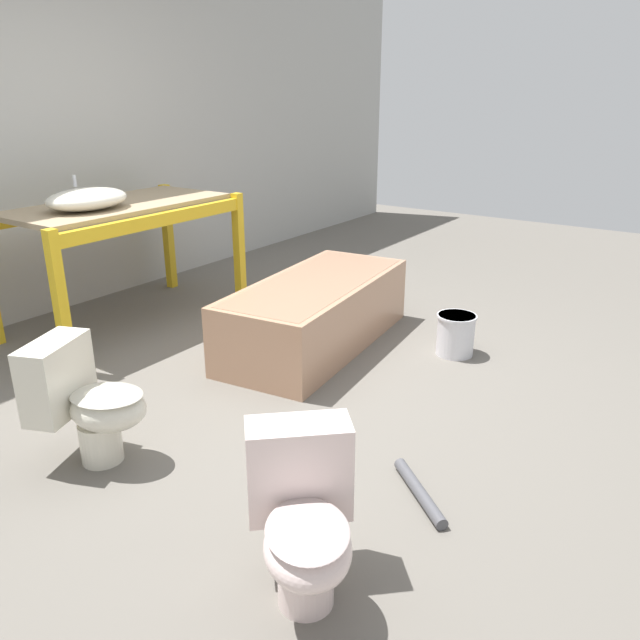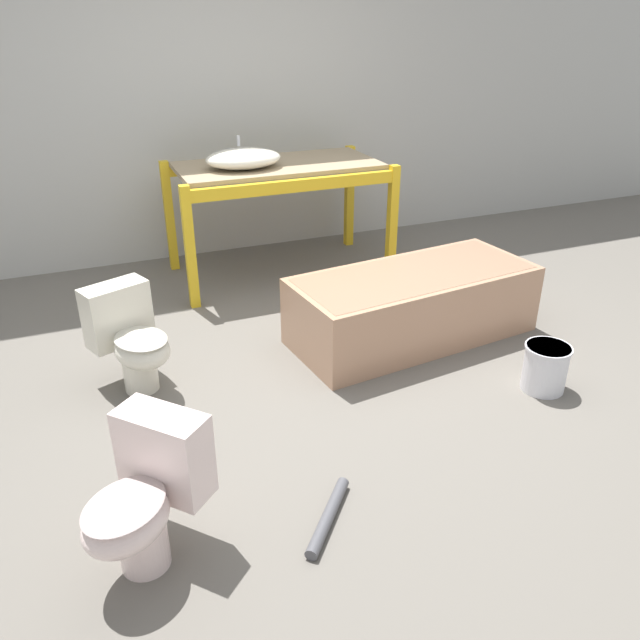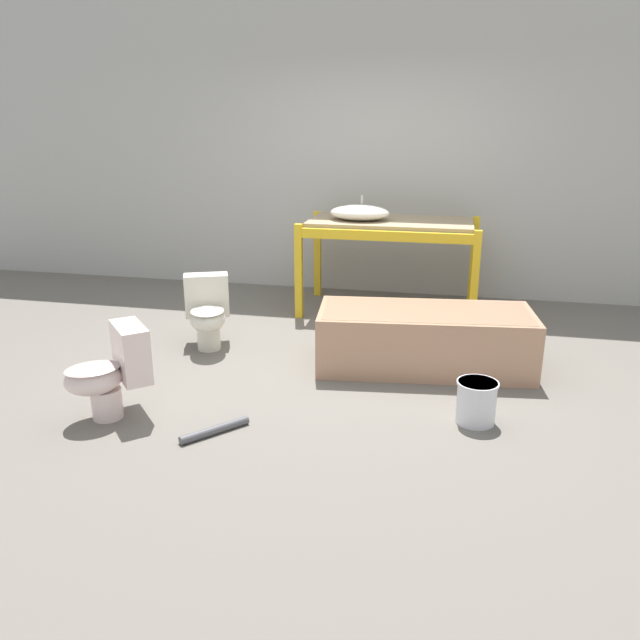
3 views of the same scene
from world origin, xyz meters
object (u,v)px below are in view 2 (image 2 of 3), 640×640
toilet_near (145,494)px  bathtub_main (413,300)px  bucket_white (545,367)px  sink_basin (243,158)px  toilet_far (131,337)px

toilet_near → bathtub_main: bearing=81.3°
bathtub_main → bucket_white: 0.97m
sink_basin → toilet_far: size_ratio=0.96×
toilet_far → bathtub_main: bearing=-24.0°
toilet_far → sink_basin: bearing=28.8°
sink_basin → bucket_white: size_ratio=2.06×
sink_basin → toilet_far: 1.84m
bathtub_main → toilet_far: size_ratio=2.81×
sink_basin → toilet_far: bearing=-129.2°
toilet_near → toilet_far: bearing=132.8°
bathtub_main → toilet_near: size_ratio=2.81×
sink_basin → bucket_white: 2.67m
sink_basin → toilet_near: bearing=-114.1°
bathtub_main → bucket_white: bearing=-72.9°
sink_basin → toilet_far: (-1.08, -1.33, -0.67)m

